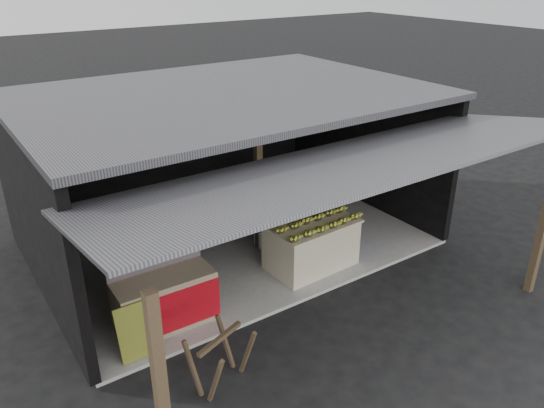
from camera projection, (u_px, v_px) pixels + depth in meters
ground at (307, 301)px, 8.77m from camera, size 80.00×80.00×0.00m
concrete_slab at (230, 240)px, 10.63m from camera, size 7.00×5.00×0.06m
shophouse at (218, 137)px, 10.00m from camera, size 7.40×7.29×3.02m
banana_table at (311, 244)px, 9.49m from camera, size 1.63×1.04×0.88m
banana_pile at (312, 218)px, 9.27m from camera, size 1.51×0.94×0.17m
white_crate at (280, 223)px, 10.20m from camera, size 0.89×0.64×0.94m
neighbor_stall at (164, 298)px, 7.93m from camera, size 1.50×0.70×1.53m
green_signboard at (137, 331)px, 7.31m from camera, size 0.54×0.22×0.80m
sawhorse at (220, 355)px, 6.83m from camera, size 0.88×0.88×0.78m
water_barrel at (351, 235)px, 10.23m from camera, size 0.33×0.33×0.48m
plastic_chair at (306, 195)px, 11.17m from camera, size 0.47×0.47×0.97m
magenta_rug at (314, 218)px, 11.45m from camera, size 1.58×1.13×0.01m
picture_frames at (165, 122)px, 11.54m from camera, size 1.62×0.04×0.46m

